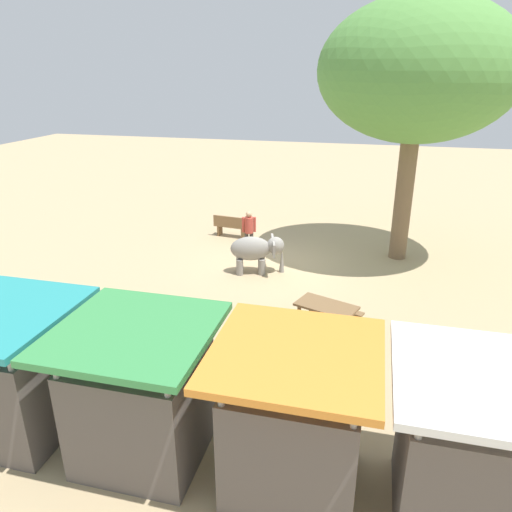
{
  "coord_description": "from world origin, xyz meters",
  "views": [
    {
      "loc": [
        -3.13,
        15.23,
        6.32
      ],
      "look_at": [
        0.3,
        1.51,
        0.8
      ],
      "focal_mm": 33.54,
      "sensor_mm": 36.0,
      "label": 1
    }
  ],
  "objects_px": {
    "person_handler": "(249,229)",
    "market_stall_teal": "(10,378)",
    "shade_tree_main": "(418,72)",
    "wooden_bench": "(231,226)",
    "picnic_table_near": "(326,312)",
    "elephant": "(256,250)",
    "market_stall_green": "(141,400)",
    "market_stall_orange": "(294,426)",
    "market_stall_white": "(472,457)"
  },
  "relations": [
    {
      "from": "market_stall_green",
      "to": "market_stall_teal",
      "type": "distance_m",
      "value": 2.6
    },
    {
      "from": "market_stall_teal",
      "to": "market_stall_orange",
      "type": "bearing_deg",
      "value": 180.0
    },
    {
      "from": "market_stall_orange",
      "to": "shade_tree_main",
      "type": "bearing_deg",
      "value": -99.97
    },
    {
      "from": "market_stall_green",
      "to": "wooden_bench",
      "type": "bearing_deg",
      "value": -80.42
    },
    {
      "from": "elephant",
      "to": "person_handler",
      "type": "relative_size",
      "value": 1.12
    },
    {
      "from": "wooden_bench",
      "to": "market_stall_green",
      "type": "relative_size",
      "value": 0.57
    },
    {
      "from": "shade_tree_main",
      "to": "market_stall_orange",
      "type": "xyz_separation_m",
      "value": [
        1.92,
        10.92,
        -5.12
      ]
    },
    {
      "from": "picnic_table_near",
      "to": "elephant",
      "type": "bearing_deg",
      "value": 148.76
    },
    {
      "from": "person_handler",
      "to": "wooden_bench",
      "type": "distance_m",
      "value": 2.11
    },
    {
      "from": "wooden_bench",
      "to": "picnic_table_near",
      "type": "height_order",
      "value": "wooden_bench"
    },
    {
      "from": "market_stall_teal",
      "to": "market_stall_green",
      "type": "bearing_deg",
      "value": 180.0
    },
    {
      "from": "market_stall_white",
      "to": "market_stall_teal",
      "type": "relative_size",
      "value": 1.0
    },
    {
      "from": "person_handler",
      "to": "market_stall_orange",
      "type": "bearing_deg",
      "value": 1.99
    },
    {
      "from": "elephant",
      "to": "shade_tree_main",
      "type": "xyz_separation_m",
      "value": [
        -4.6,
        -2.6,
        5.46
      ]
    },
    {
      "from": "elephant",
      "to": "market_stall_orange",
      "type": "distance_m",
      "value": 8.75
    },
    {
      "from": "shade_tree_main",
      "to": "picnic_table_near",
      "type": "distance_m",
      "value": 8.45
    },
    {
      "from": "shade_tree_main",
      "to": "person_handler",
      "type": "bearing_deg",
      "value": 10.56
    },
    {
      "from": "shade_tree_main",
      "to": "market_stall_orange",
      "type": "bearing_deg",
      "value": 80.03
    },
    {
      "from": "wooden_bench",
      "to": "market_stall_orange",
      "type": "relative_size",
      "value": 0.57
    },
    {
      "from": "shade_tree_main",
      "to": "market_stall_green",
      "type": "relative_size",
      "value": 3.39
    },
    {
      "from": "shade_tree_main",
      "to": "market_stall_white",
      "type": "xyz_separation_m",
      "value": [
        -0.68,
        10.92,
        -5.12
      ]
    },
    {
      "from": "picnic_table_near",
      "to": "market_stall_white",
      "type": "distance_m",
      "value": 5.63
    },
    {
      "from": "market_stall_white",
      "to": "elephant",
      "type": "bearing_deg",
      "value": -57.62
    },
    {
      "from": "elephant",
      "to": "market_stall_orange",
      "type": "bearing_deg",
      "value": -87.94
    },
    {
      "from": "person_handler",
      "to": "elephant",
      "type": "bearing_deg",
      "value": 6.13
    },
    {
      "from": "market_stall_white",
      "to": "shade_tree_main",
      "type": "bearing_deg",
      "value": -86.44
    },
    {
      "from": "market_stall_orange",
      "to": "market_stall_green",
      "type": "bearing_deg",
      "value": 0.0
    },
    {
      "from": "person_handler",
      "to": "market_stall_teal",
      "type": "height_order",
      "value": "market_stall_teal"
    },
    {
      "from": "market_stall_white",
      "to": "market_stall_green",
      "type": "distance_m",
      "value": 5.2
    },
    {
      "from": "market_stall_white",
      "to": "wooden_bench",
      "type": "bearing_deg",
      "value": -58.33
    },
    {
      "from": "market_stall_white",
      "to": "market_stall_orange",
      "type": "relative_size",
      "value": 1.0
    },
    {
      "from": "market_stall_white",
      "to": "market_stall_teal",
      "type": "height_order",
      "value": "same"
    },
    {
      "from": "person_handler",
      "to": "shade_tree_main",
      "type": "distance_m",
      "value": 7.55
    },
    {
      "from": "shade_tree_main",
      "to": "market_stall_orange",
      "type": "height_order",
      "value": "shade_tree_main"
    },
    {
      "from": "market_stall_teal",
      "to": "person_handler",
      "type": "bearing_deg",
      "value": -100.5
    },
    {
      "from": "market_stall_orange",
      "to": "picnic_table_near",
      "type": "bearing_deg",
      "value": -89.85
    },
    {
      "from": "shade_tree_main",
      "to": "wooden_bench",
      "type": "bearing_deg",
      "value": -6.0
    },
    {
      "from": "market_stall_orange",
      "to": "market_stall_teal",
      "type": "xyz_separation_m",
      "value": [
        5.2,
        0.0,
        0.0
      ]
    },
    {
      "from": "person_handler",
      "to": "market_stall_green",
      "type": "xyz_separation_m",
      "value": [
        -0.76,
        9.94,
        0.19
      ]
    },
    {
      "from": "elephant",
      "to": "market_stall_white",
      "type": "bearing_deg",
      "value": -73.39
    },
    {
      "from": "wooden_bench",
      "to": "picnic_table_near",
      "type": "xyz_separation_m",
      "value": [
        -4.54,
        6.64,
        0.12
      ]
    },
    {
      "from": "elephant",
      "to": "picnic_table_near",
      "type": "height_order",
      "value": "elephant"
    },
    {
      "from": "person_handler",
      "to": "market_stall_white",
      "type": "bearing_deg",
      "value": 14.26
    },
    {
      "from": "elephant",
      "to": "market_stall_white",
      "type": "distance_m",
      "value": 9.86
    },
    {
      "from": "wooden_bench",
      "to": "market_stall_teal",
      "type": "xyz_separation_m",
      "value": [
        0.64,
        11.6,
        0.67
      ]
    },
    {
      "from": "market_stall_green",
      "to": "person_handler",
      "type": "bearing_deg",
      "value": -85.64
    },
    {
      "from": "elephant",
      "to": "picnic_table_near",
      "type": "distance_m",
      "value": 4.3
    },
    {
      "from": "elephant",
      "to": "market_stall_green",
      "type": "bearing_deg",
      "value": -105.24
    },
    {
      "from": "wooden_bench",
      "to": "market_stall_white",
      "type": "relative_size",
      "value": 0.57
    },
    {
      "from": "elephant",
      "to": "wooden_bench",
      "type": "bearing_deg",
      "value": 104.04
    }
  ]
}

